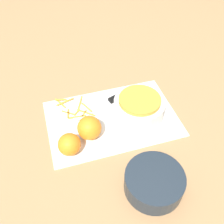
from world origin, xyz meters
name	(u,v)px	position (x,y,z in m)	size (l,w,h in m)	color
ground_plane	(112,119)	(0.00, 0.00, 0.00)	(4.00, 4.00, 0.00)	#9E754C
cutting_board	(112,118)	(0.00, 0.00, 0.00)	(0.46, 0.31, 0.01)	silver
bowl_speckled	(139,108)	(-0.09, 0.02, 0.05)	(0.18, 0.18, 0.09)	silver
bowl_dark	(154,182)	(-0.04, 0.29, 0.03)	(0.17, 0.17, 0.06)	#1E2833
knife	(113,100)	(-0.03, -0.08, 0.01)	(0.24, 0.10, 0.02)	black
orange_left	(89,128)	(0.10, 0.06, 0.05)	(0.08, 0.08, 0.08)	orange
orange_right	(69,144)	(0.17, 0.10, 0.04)	(0.07, 0.07, 0.07)	orange
peel_pile	(74,108)	(0.12, -0.08, 0.01)	(0.13, 0.14, 0.01)	orange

